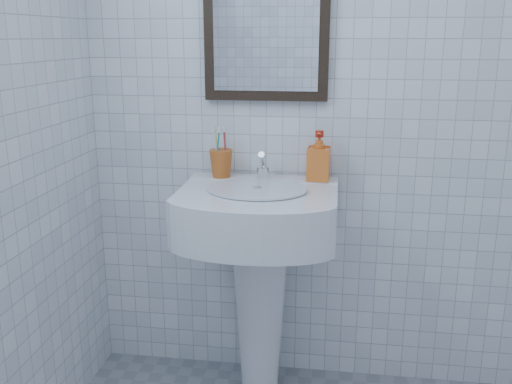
# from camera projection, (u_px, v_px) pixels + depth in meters

# --- Properties ---
(wall_back) EXTENTS (2.20, 0.02, 2.50)m
(wall_back) POSITION_uv_depth(u_px,v_px,m) (351.00, 99.00, 2.29)
(wall_back) COLOR white
(wall_back) RESTS_ON ground
(washbasin) EXTENTS (0.61, 0.45, 0.94)m
(washbasin) POSITION_uv_depth(u_px,v_px,m) (259.00, 258.00, 2.30)
(washbasin) COLOR white
(washbasin) RESTS_ON ground
(faucet) EXTENTS (0.05, 0.11, 0.12)m
(faucet) POSITION_uv_depth(u_px,v_px,m) (263.00, 167.00, 2.32)
(faucet) COLOR silver
(faucet) RESTS_ON washbasin
(toothbrush_cup) EXTENTS (0.11, 0.11, 0.11)m
(toothbrush_cup) POSITION_uv_depth(u_px,v_px,m) (221.00, 163.00, 2.35)
(toothbrush_cup) COLOR #BE591D
(toothbrush_cup) RESTS_ON washbasin
(soap_dispenser) EXTENTS (0.09, 0.10, 0.20)m
(soap_dispenser) POSITION_uv_depth(u_px,v_px,m) (319.00, 156.00, 2.29)
(soap_dispenser) COLOR #D55114
(soap_dispenser) RESTS_ON washbasin
(wall_mirror) EXTENTS (0.50, 0.04, 0.62)m
(wall_mirror) POSITION_uv_depth(u_px,v_px,m) (266.00, 21.00, 2.24)
(wall_mirror) COLOR black
(wall_mirror) RESTS_ON wall_back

